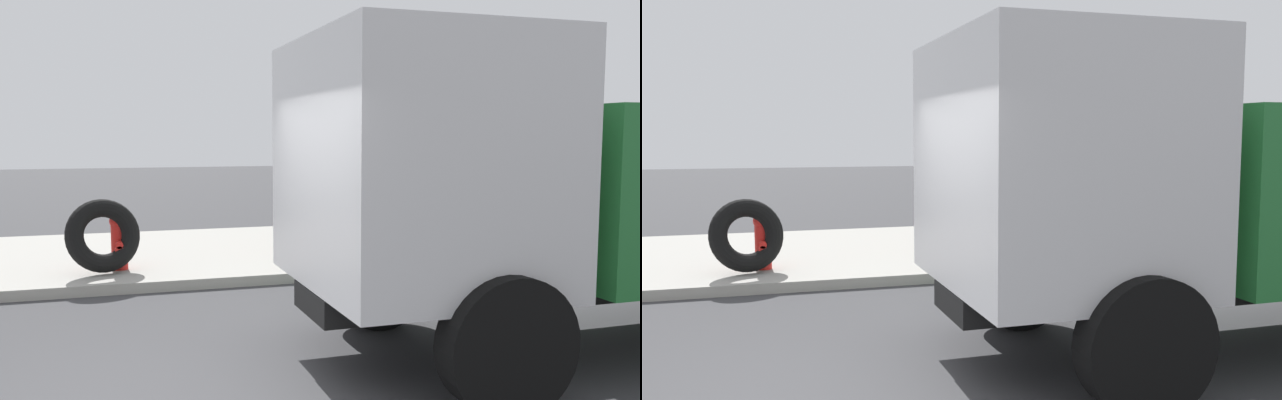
{
  "view_description": "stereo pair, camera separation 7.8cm",
  "coord_description": "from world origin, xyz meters",
  "views": [
    {
      "loc": [
        -0.21,
        -5.25,
        2.15
      ],
      "look_at": [
        2.14,
        2.52,
        1.36
      ],
      "focal_mm": 37.71,
      "sensor_mm": 36.0,
      "label": 1
    },
    {
      "loc": [
        -0.14,
        -5.27,
        2.15
      ],
      "look_at": [
        2.14,
        2.52,
        1.36
      ],
      "focal_mm": 37.71,
      "sensor_mm": 36.0,
      "label": 2
    }
  ],
  "objects": [
    {
      "name": "stop_sign",
      "position": [
        2.69,
        4.73,
        1.59
      ],
      "size": [
        0.76,
        0.08,
        2.08
      ],
      "color": "gray",
      "rests_on": "sidewalk_curb"
    },
    {
      "name": "loose_tire",
      "position": [
        -0.43,
        4.8,
        0.7
      ],
      "size": [
        1.17,
        0.79,
        1.1
      ],
      "primitive_type": "torus",
      "rotation": [
        1.33,
        0.0,
        0.29
      ],
      "color": "black",
      "rests_on": "sidewalk_curb"
    },
    {
      "name": "sidewalk_curb",
      "position": [
        0.0,
        6.5,
        0.07
      ],
      "size": [
        36.0,
        5.0,
        0.15
      ],
      "primitive_type": "cube",
      "color": "#99968E",
      "rests_on": "ground"
    },
    {
      "name": "dump_truck_green",
      "position": [
        4.67,
        0.38,
        1.61
      ],
      "size": [
        7.05,
        2.92,
        3.0
      ],
      "color": "#237033",
      "rests_on": "ground"
    },
    {
      "name": "fire_hydrant",
      "position": [
        -0.21,
        5.03,
        0.61
      ],
      "size": [
        0.27,
        0.62,
        0.86
      ],
      "color": "red",
      "rests_on": "sidewalk_curb"
    }
  ]
}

